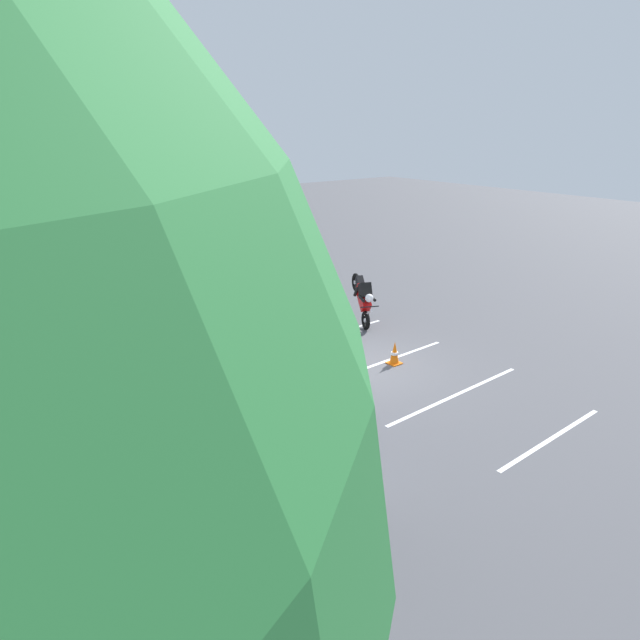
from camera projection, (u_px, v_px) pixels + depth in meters
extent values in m
plane|color=#4C4C51|center=(359.00, 367.00, 15.17)|extent=(80.00, 80.00, 0.00)
cube|color=silver|center=(158.00, 340.00, 11.96)|extent=(9.48, 2.94, 2.80)
cube|color=black|center=(96.00, 270.00, 15.37)|extent=(0.16, 2.10, 1.23)
cube|color=black|center=(212.00, 304.00, 12.46)|extent=(7.87, 0.41, 1.01)
cube|color=black|center=(92.00, 326.00, 11.09)|extent=(7.87, 0.41, 1.01)
cube|color=#1959B2|center=(215.00, 351.00, 12.83)|extent=(8.24, 0.42, 0.28)
cube|color=black|center=(165.00, 409.00, 12.50)|extent=(8.72, 2.70, 0.45)
torus|color=black|center=(161.00, 342.00, 15.56)|extent=(1.01, 0.37, 1.00)
torus|color=black|center=(74.00, 360.00, 14.34)|extent=(1.01, 0.37, 1.00)
torus|color=black|center=(287.00, 448.00, 10.47)|extent=(1.01, 0.37, 1.00)
torus|color=black|center=(168.00, 491.00, 9.25)|extent=(1.01, 0.37, 1.00)
cylinder|color=black|center=(280.00, 377.00, 13.47)|extent=(0.13, 0.13, 0.78)
cube|color=black|center=(282.00, 392.00, 13.63)|extent=(0.12, 0.27, 0.10)
cylinder|color=black|center=(285.00, 379.00, 13.36)|extent=(0.13, 0.13, 0.78)
cube|color=black|center=(286.00, 395.00, 13.52)|extent=(0.12, 0.27, 0.10)
cube|color=#D8F233|center=(282.00, 350.00, 13.18)|extent=(0.40, 0.31, 0.65)
cube|color=silver|center=(282.00, 350.00, 13.18)|extent=(0.42, 0.33, 0.06)
cylinder|color=#D8F233|center=(275.00, 346.00, 13.34)|extent=(0.10, 0.10, 0.62)
sphere|color=tan|center=(276.00, 358.00, 13.44)|extent=(0.10, 0.10, 0.09)
cylinder|color=#D8F233|center=(288.00, 352.00, 13.01)|extent=(0.10, 0.10, 0.62)
sphere|color=tan|center=(289.00, 364.00, 13.11)|extent=(0.10, 0.10, 0.09)
sphere|color=tan|center=(281.00, 331.00, 13.02)|extent=(0.26, 0.26, 0.23)
cylinder|color=black|center=(258.00, 362.00, 14.30)|extent=(0.13, 0.13, 0.75)
cube|color=black|center=(260.00, 377.00, 14.45)|extent=(0.13, 0.27, 0.10)
cylinder|color=black|center=(260.00, 365.00, 14.17)|extent=(0.13, 0.13, 0.75)
cube|color=black|center=(262.00, 379.00, 14.32)|extent=(0.13, 0.27, 0.10)
cube|color=maroon|center=(258.00, 338.00, 14.01)|extent=(0.41, 0.32, 0.63)
cylinder|color=maroon|center=(254.00, 334.00, 14.19)|extent=(0.10, 0.10, 0.60)
sphere|color=tan|center=(254.00, 345.00, 14.29)|extent=(0.10, 0.10, 0.09)
cylinder|color=maroon|center=(262.00, 340.00, 13.81)|extent=(0.10, 0.10, 0.60)
sphere|color=tan|center=(263.00, 352.00, 13.91)|extent=(0.10, 0.10, 0.09)
sphere|color=tan|center=(257.00, 321.00, 13.86)|extent=(0.25, 0.25, 0.23)
cylinder|color=black|center=(241.00, 349.00, 15.11)|extent=(0.12, 0.12, 0.77)
cube|color=black|center=(243.00, 363.00, 15.27)|extent=(0.11, 0.26, 0.10)
cylinder|color=black|center=(244.00, 351.00, 14.98)|extent=(0.12, 0.12, 0.77)
cube|color=black|center=(246.00, 365.00, 15.15)|extent=(0.11, 0.26, 0.10)
cube|color=#3F594C|center=(242.00, 325.00, 14.81)|extent=(0.39, 0.29, 0.64)
cylinder|color=#3F594C|center=(237.00, 322.00, 14.99)|extent=(0.09, 0.09, 0.61)
sphere|color=tan|center=(238.00, 333.00, 15.09)|extent=(0.09, 0.09, 0.09)
cylinder|color=#3F594C|center=(246.00, 327.00, 14.62)|extent=(0.09, 0.09, 0.61)
sphere|color=tan|center=(247.00, 338.00, 14.72)|extent=(0.09, 0.09, 0.09)
sphere|color=tan|center=(241.00, 308.00, 14.66)|extent=(0.24, 0.24, 0.23)
torus|color=black|center=(297.00, 407.00, 12.39)|extent=(0.61, 0.23, 0.60)
cylinder|color=silver|center=(297.00, 407.00, 12.39)|extent=(0.13, 0.12, 0.12)
torus|color=black|center=(329.00, 438.00, 11.18)|extent=(0.61, 0.23, 0.60)
cylinder|color=silver|center=(329.00, 438.00, 11.18)|extent=(0.14, 0.14, 0.12)
cylinder|color=silver|center=(298.00, 394.00, 12.23)|extent=(0.32, 0.11, 0.67)
cube|color=#0C19B2|center=(311.00, 406.00, 11.73)|extent=(0.87, 0.41, 0.36)
cube|color=black|center=(322.00, 414.00, 11.32)|extent=(0.55, 0.30, 0.20)
cylinder|color=silver|center=(313.00, 425.00, 11.44)|extent=(0.46, 0.15, 0.08)
cylinder|color=black|center=(299.00, 382.00, 12.09)|extent=(0.13, 0.58, 0.04)
torus|color=black|center=(366.00, 320.00, 17.82)|extent=(0.60, 0.36, 0.60)
cylinder|color=silver|center=(366.00, 320.00, 17.82)|extent=(0.15, 0.14, 0.12)
torus|color=black|center=(356.00, 282.00, 18.52)|extent=(0.83, 0.46, 0.85)
cylinder|color=silver|center=(356.00, 282.00, 18.52)|extent=(0.16, 0.16, 0.12)
cylinder|color=silver|center=(368.00, 313.00, 17.54)|extent=(0.61, 0.31, 0.37)
cube|color=red|center=(363.00, 297.00, 17.85)|extent=(0.91, 0.61, 0.82)
cube|color=black|center=(361.00, 284.00, 18.04)|extent=(0.57, 0.41, 0.49)
cylinder|color=silver|center=(364.00, 291.00, 18.24)|extent=(0.39, 0.23, 0.35)
cylinder|color=black|center=(370.00, 307.00, 17.32)|extent=(0.27, 0.55, 0.04)
cube|color=black|center=(365.00, 290.00, 17.64)|extent=(0.60, 0.52, 0.55)
sphere|color=white|center=(369.00, 298.00, 17.29)|extent=(0.34, 0.34, 0.26)
cylinder|color=black|center=(362.00, 299.00, 17.46)|extent=(0.45, 0.27, 0.13)
cylinder|color=black|center=(356.00, 292.00, 17.96)|extent=(0.35, 0.23, 0.37)
cylinder|color=black|center=(373.00, 298.00, 17.54)|extent=(0.45, 0.27, 0.13)
cylinder|color=black|center=(367.00, 291.00, 18.04)|extent=(0.35, 0.23, 0.37)
cylinder|color=silver|center=(47.00, 218.00, 16.94)|extent=(0.08, 0.08, 6.95)
cube|color=#B21919|center=(27.00, 102.00, 16.11)|extent=(0.60, 0.02, 0.40)
cylinder|color=#4C4C4C|center=(65.00, 327.00, 18.08)|extent=(0.36, 0.36, 0.04)
cube|color=orange|center=(394.00, 363.00, 15.38)|extent=(0.34, 0.34, 0.03)
cone|color=orange|center=(395.00, 352.00, 15.28)|extent=(0.26, 0.26, 0.60)
cylinder|color=white|center=(395.00, 353.00, 15.29)|extent=(0.19, 0.19, 0.07)
cube|color=white|center=(552.00, 438.00, 11.74)|extent=(0.21, 3.76, 0.01)
cube|color=white|center=(456.00, 395.00, 13.61)|extent=(0.25, 4.76, 0.01)
cube|color=white|center=(384.00, 362.00, 15.49)|extent=(0.24, 4.59, 0.01)
cube|color=white|center=(327.00, 336.00, 17.36)|extent=(0.24, 4.48, 0.01)
cube|color=white|center=(281.00, 315.00, 19.24)|extent=(0.23, 4.14, 0.01)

